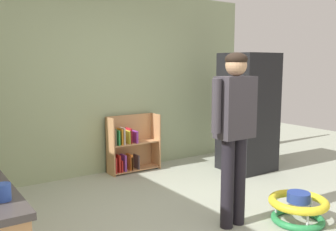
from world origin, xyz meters
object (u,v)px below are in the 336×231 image
Objects in this scene: standing_person at (235,123)px; blue_cup at (3,192)px; bookshelf at (130,147)px; refrigerator at (248,112)px; baby_walker at (298,208)px.

standing_person is 18.27× the size of blue_cup.
bookshelf is at bearing 88.10° from standing_person.
bookshelf is at bearing 50.82° from blue_cup.
blue_cup is at bearing -153.82° from refrigerator.
refrigerator is at bearing 40.19° from standing_person.
refrigerator is at bearing 59.29° from baby_walker.
bookshelf is 2.40m from standing_person.
refrigerator is 1.03× the size of standing_person.
baby_walker is 6.36× the size of blue_cup.
blue_cup reaches higher than baby_walker.
refrigerator is 2.10m from baby_walker.
refrigerator reaches higher than blue_cup.
refrigerator is 18.74× the size of blue_cup.
bookshelf reaches higher than baby_walker.
refrigerator is 2.09× the size of bookshelf.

